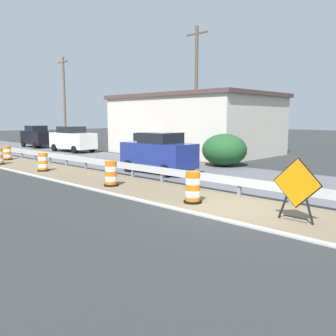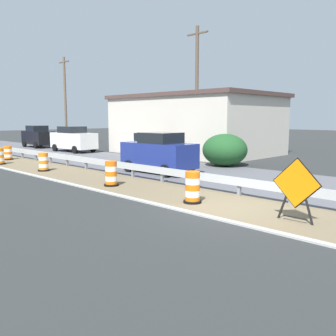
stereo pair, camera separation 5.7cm
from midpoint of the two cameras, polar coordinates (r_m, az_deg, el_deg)
name	(u,v)px [view 2 (the right image)]	position (r m, az deg, el deg)	size (l,w,h in m)	color
ground_plane	(226,208)	(12.37, 9.09, -6.15)	(160.00, 160.00, 0.00)	#2B2D2D
median_dirt_strip	(234,206)	(12.75, 10.34, -5.74)	(3.35, 120.00, 0.01)	#706047
far_lane_asphalt	(302,186)	(17.21, 20.10, -2.59)	(7.02, 120.00, 0.00)	#56565B
curb_near_edge	(201,216)	(11.36, 5.25, -7.31)	(0.20, 120.00, 0.11)	#ADADA8
guardrail_median	(238,182)	(14.27, 10.92, -2.20)	(0.18, 43.90, 0.71)	#ADB2B7
warning_sign_diamond	(296,186)	(11.08, 19.30, -2.69)	(0.07, 1.47, 1.86)	black
traffic_barrel_nearest	(193,189)	(12.91, 3.93, -3.20)	(0.64, 0.64, 1.11)	orange
traffic_barrel_close	(111,175)	(16.27, -8.66, -1.03)	(0.64, 0.64, 1.09)	orange
traffic_barrel_mid	(44,163)	(21.72, -18.57, 0.76)	(0.65, 0.65, 1.01)	orange
traffic_barrel_farther	(8,154)	(28.49, -23.39, 2.04)	(0.68, 0.68, 0.96)	orange
car_trailing_near_lane	(153,147)	(25.49, -2.32, 3.27)	(2.08, 4.06, 1.91)	silver
car_lead_far_lane	(159,153)	(19.90, -1.33, 2.38)	(2.16, 4.22, 2.17)	navy
car_mid_far_lane	(73,139)	(33.35, -14.35, 4.34)	(2.17, 4.74, 2.21)	silver
car_distant_a	(38,136)	(39.44, -19.38, 4.61)	(2.06, 4.10, 2.18)	black
roadside_shop_near	(195,124)	(30.93, 4.23, 6.75)	(8.77, 12.96, 4.81)	beige
utility_pole_near	(197,92)	(26.37, 4.52, 11.62)	(0.24, 1.80, 9.16)	brown
utility_pole_mid	(65,101)	(40.47, -15.51, 9.99)	(0.24, 1.80, 9.12)	brown
bush_roadside	(225,150)	(22.96, 8.82, 2.77)	(2.74, 2.74, 1.98)	#1E4C23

